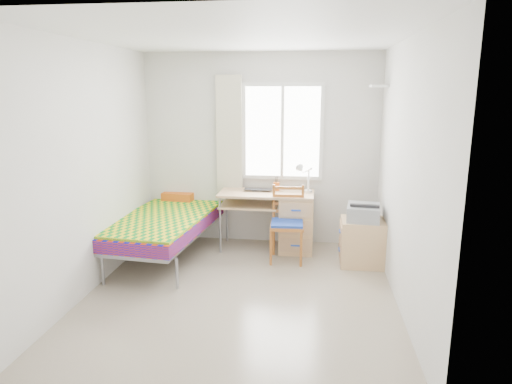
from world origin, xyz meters
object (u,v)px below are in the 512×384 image
bed (169,219)px  chair (288,219)px  desk (291,219)px  printer (363,212)px  cabinet (362,242)px

bed → chair: size_ratio=2.42×
desk → printer: bearing=-24.4°
bed → chair: 1.56m
chair → cabinet: bearing=-5.8°
bed → desk: bearing=18.0°
bed → printer: (2.47, -0.08, 0.20)m
desk → chair: 0.38m
printer → bed: bearing=-175.1°
desk → printer: 1.01m
chair → printer: chair is taller
bed → cabinet: size_ratio=4.05×
chair → cabinet: 0.95m
desk → cabinet: 0.99m
bed → cabinet: bed is taller
desk → cabinet: (0.89, -0.42, -0.14)m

